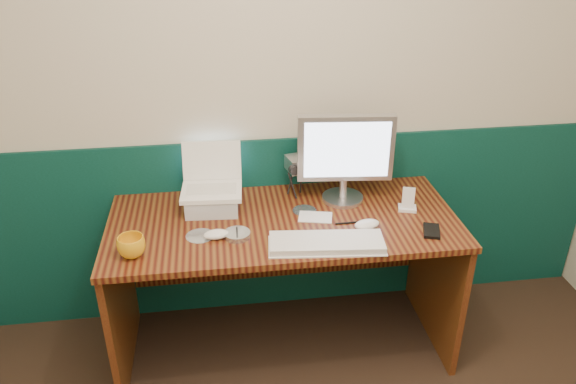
{
  "coord_description": "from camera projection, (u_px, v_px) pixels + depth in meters",
  "views": [
    {
      "loc": [
        -0.3,
        -0.82,
        2.05
      ],
      "look_at": [
        -0.02,
        1.23,
        0.97
      ],
      "focal_mm": 35.0,
      "sensor_mm": 36.0,
      "label": 1
    }
  ],
  "objects": [
    {
      "name": "music_player",
      "position": [
        408.0,
        198.0,
        2.62
      ],
      "size": [
        0.06,
        0.04,
        0.1
      ],
      "primitive_type": "cube",
      "rotation": [
        -0.17,
        0.0,
        -0.28
      ],
      "color": "silver",
      "rests_on": "dock"
    },
    {
      "name": "cd_spindle",
      "position": [
        237.0,
        235.0,
        2.43
      ],
      "size": [
        0.11,
        0.11,
        0.02
      ],
      "primitive_type": "cylinder",
      "color": "#B2BBC3",
      "rests_on": "desk"
    },
    {
      "name": "desk",
      "position": [
        284.0,
        285.0,
        2.74
      ],
      "size": [
        1.6,
        0.7,
        0.75
      ],
      "primitive_type": "cube",
      "color": "#3B0F0A",
      "rests_on": "ground"
    },
    {
      "name": "laptop",
      "position": [
        210.0,
        171.0,
        2.56
      ],
      "size": [
        0.29,
        0.23,
        0.23
      ],
      "primitive_type": null,
      "rotation": [
        0.0,
        0.0,
        -0.07
      ],
      "color": "white",
      "rests_on": "laptop_riser"
    },
    {
      "name": "mouse_left",
      "position": [
        216.0,
        234.0,
        2.42
      ],
      "size": [
        0.12,
        0.07,
        0.04
      ],
      "primitive_type": "ellipsoid",
      "rotation": [
        0.0,
        0.0,
        0.08
      ],
      "color": "white",
      "rests_on": "desk"
    },
    {
      "name": "back_wall",
      "position": [
        278.0,
        89.0,
        2.67
      ],
      "size": [
        3.5,
        0.04,
        2.5
      ],
      "primitive_type": "cube",
      "color": "beige",
      "rests_on": "ground"
    },
    {
      "name": "cd_loose_b",
      "position": [
        304.0,
        210.0,
        2.64
      ],
      "size": [
        0.11,
        0.11,
        0.0
      ],
      "primitive_type": "cylinder",
      "color": "silver",
      "rests_on": "desk"
    },
    {
      "name": "pen",
      "position": [
        351.0,
        223.0,
        2.54
      ],
      "size": [
        0.14,
        0.01,
        0.01
      ],
      "primitive_type": "cylinder",
      "rotation": [
        0.0,
        1.57,
        0.02
      ],
      "color": "black",
      "rests_on": "desk"
    },
    {
      "name": "pda",
      "position": [
        432.0,
        231.0,
        2.47
      ],
      "size": [
        0.1,
        0.13,
        0.01
      ],
      "primitive_type": "cube",
      "rotation": [
        0.0,
        0.0,
        -0.32
      ],
      "color": "black",
      "rests_on": "desk"
    },
    {
      "name": "monitor",
      "position": [
        345.0,
        158.0,
        2.64
      ],
      "size": [
        0.46,
        0.17,
        0.45
      ],
      "primitive_type": null,
      "rotation": [
        0.0,
        0.0,
        -0.1
      ],
      "color": "silver",
      "rests_on": "desk"
    },
    {
      "name": "wainscot",
      "position": [
        279.0,
        226.0,
        3.0
      ],
      "size": [
        3.48,
        0.02,
        1.0
      ],
      "primitive_type": "cube",
      "color": "#073229",
      "rests_on": "ground"
    },
    {
      "name": "camcorder",
      "position": [
        295.0,
        179.0,
        2.74
      ],
      "size": [
        0.11,
        0.13,
        0.18
      ],
      "primitive_type": null,
      "rotation": [
        0.0,
        0.0,
        0.24
      ],
      "color": "#BCBCC1",
      "rests_on": "desk"
    },
    {
      "name": "laptop_riser",
      "position": [
        212.0,
        201.0,
        2.64
      ],
      "size": [
        0.25,
        0.22,
        0.08
      ],
      "primitive_type": "cube",
      "rotation": [
        0.0,
        0.0,
        -0.07
      ],
      "color": "silver",
      "rests_on": "desk"
    },
    {
      "name": "dock",
      "position": [
        407.0,
        208.0,
        2.65
      ],
      "size": [
        0.1,
        0.08,
        0.02
      ],
      "primitive_type": "cube",
      "rotation": [
        0.0,
        0.0,
        -0.28
      ],
      "color": "white",
      "rests_on": "desk"
    },
    {
      "name": "cd_loose_a",
      "position": [
        200.0,
        236.0,
        2.44
      ],
      "size": [
        0.13,
        0.13,
        0.0
      ],
      "primitive_type": "cylinder",
      "color": "#B1BAC2",
      "rests_on": "desk"
    },
    {
      "name": "keyboard",
      "position": [
        327.0,
        244.0,
        2.36
      ],
      "size": [
        0.49,
        0.21,
        0.03
      ],
      "primitive_type": "cube",
      "rotation": [
        0.0,
        0.0,
        -0.1
      ],
      "color": "white",
      "rests_on": "desk"
    },
    {
      "name": "papers",
      "position": [
        315.0,
        217.0,
        2.58
      ],
      "size": [
        0.17,
        0.13,
        0.0
      ],
      "primitive_type": "cube",
      "rotation": [
        0.0,
        0.0,
        -0.24
      ],
      "color": "white",
      "rests_on": "desk"
    },
    {
      "name": "mouse_right",
      "position": [
        367.0,
        224.0,
        2.49
      ],
      "size": [
        0.13,
        0.09,
        0.04
      ],
      "primitive_type": "ellipsoid",
      "rotation": [
        0.0,
        0.0,
        0.22
      ],
      "color": "white",
      "rests_on": "desk"
    },
    {
      "name": "mug",
      "position": [
        131.0,
        246.0,
        2.29
      ],
      "size": [
        0.12,
        0.12,
        0.09
      ],
      "primitive_type": "imported",
      "rotation": [
        0.0,
        0.0,
        -0.04
      ],
      "color": "gold",
      "rests_on": "desk"
    }
  ]
}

